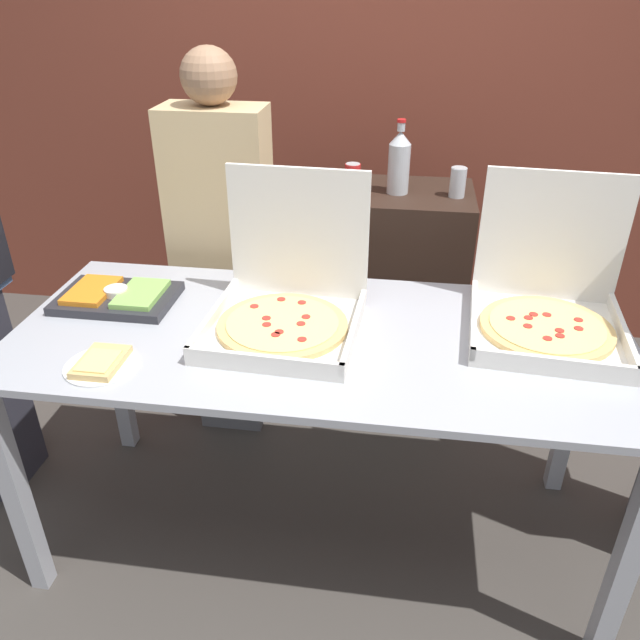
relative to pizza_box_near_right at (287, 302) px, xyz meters
The scene contains 12 objects.
ground_plane 0.96m from the pizza_box_near_right, 22.13° to the right, with size 16.00×16.00×0.00m, color #423D38.
brick_wall_behind 1.72m from the pizza_box_near_right, 86.06° to the left, with size 10.00×0.06×2.80m.
buffet_table 0.23m from the pizza_box_near_right, 22.13° to the right, with size 1.94×0.85×0.87m.
pizza_box_near_right is the anchor object (origin of this frame).
pizza_box_near_left 0.82m from the pizza_box_near_right, ahead, with size 0.50×0.51×0.46m.
paper_plate_front_right 0.59m from the pizza_box_near_right, 146.41° to the right, with size 0.21×0.21×0.03m.
veggie_tray 0.61m from the pizza_box_near_right, behind, with size 0.39×0.26×0.05m.
sideboard_podium 1.04m from the pizza_box_near_right, 72.31° to the left, with size 0.70×0.47×1.04m.
soda_bottle 0.96m from the pizza_box_near_right, 70.55° to the left, with size 0.09×0.09×0.30m.
soda_can_silver 1.04m from the pizza_box_near_right, 57.11° to the left, with size 0.07×0.07×0.12m.
soda_can_colored 0.88m from the pizza_box_near_right, 81.94° to the left, with size 0.07×0.07×0.12m.
person_guest_cap 0.70m from the pizza_box_near_right, 123.30° to the left, with size 0.40×0.22×1.64m.
Camera 1 is at (0.24, -1.67, 1.88)m, focal length 35.00 mm.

